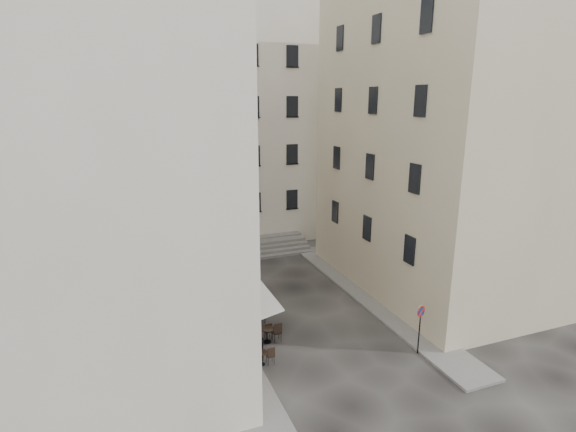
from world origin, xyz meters
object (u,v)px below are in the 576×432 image
no_parking_sign (420,320)px  bistro_table_b (267,333)px  pedestrian (247,312)px  bistro_table_a (261,357)px

no_parking_sign → bistro_table_b: 7.00m
bistro_table_b → pedestrian: 1.89m
no_parking_sign → bistro_table_a: 7.17m
bistro_table_a → pedestrian: pedestrian is taller
no_parking_sign → bistro_table_b: (-6.06, 3.29, -1.17)m
no_parking_sign → pedestrian: bearing=126.5°
no_parking_sign → pedestrian: 8.30m
bistro_table_a → pedestrian: size_ratio=0.70×
bistro_table_a → bistro_table_b: bearing=64.1°
bistro_table_a → bistro_table_b: (0.80, 1.64, 0.08)m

